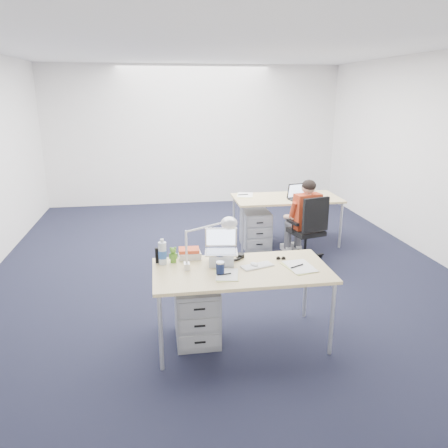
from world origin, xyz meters
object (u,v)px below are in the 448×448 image
object	(u,v)px
can_koozie	(220,268)
wireless_keyboard	(257,266)
book_stack	(189,253)
desk_near	(241,274)
sunglasses	(281,259)
computer_mouse	(254,265)
dark_laptop	(302,192)
drawer_pedestal_far	(256,229)
water_bottle	(162,252)
desk_lamp	(203,242)
far_cup	(314,190)
drawer_pedestal_near	(197,313)
headphones	(232,256)
bear_figurine	(173,255)
desk_far	(286,200)
office_chair	(307,243)
silver_laptop	(221,248)
cordless_phone	(157,255)
seated_person	(302,219)

from	to	relation	value
can_koozie	wireless_keyboard	bearing A→B (deg)	19.67
book_stack	wireless_keyboard	bearing A→B (deg)	-27.85
desk_near	can_koozie	world-z (taller)	can_koozie
sunglasses	computer_mouse	bearing A→B (deg)	-147.29
book_stack	dark_laptop	world-z (taller)	dark_laptop
drawer_pedestal_far	dark_laptop	distance (m)	0.89
water_bottle	desk_lamp	size ratio (longest dim) A/B	0.50
desk_lamp	far_cup	bearing A→B (deg)	32.36
desk_near	dark_laptop	bearing A→B (deg)	60.27
drawer_pedestal_near	water_bottle	world-z (taller)	water_bottle
can_koozie	desk_lamp	size ratio (longest dim) A/B	0.25
book_stack	desk_lamp	bearing A→B (deg)	-69.55
desk_near	far_cup	xyz separation A→B (m)	(1.74, 2.88, 0.09)
headphones	bear_figurine	bearing A→B (deg)	175.69
desk_far	can_koozie	size ratio (longest dim) A/B	13.10
dark_laptop	water_bottle	bearing A→B (deg)	-145.95
drawer_pedestal_far	desk_lamp	bearing A→B (deg)	-113.30
office_chair	water_bottle	distance (m)	2.64
silver_laptop	book_stack	distance (m)	0.36
desk_near	book_stack	bearing A→B (deg)	141.74
desk_far	dark_laptop	size ratio (longest dim) A/B	4.65
desk_far	dark_laptop	xyz separation A→B (m)	(0.17, -0.22, 0.17)
wireless_keyboard	cordless_phone	distance (m)	0.94
office_chair	wireless_keyboard	distance (m)	2.20
wireless_keyboard	can_koozie	size ratio (longest dim) A/B	2.43
desk_far	cordless_phone	distance (m)	3.09
can_koozie	water_bottle	distance (m)	0.59
cordless_phone	water_bottle	bearing A→B (deg)	-48.18
book_stack	desk_far	bearing A→B (deg)	54.06
headphones	dark_laptop	distance (m)	2.59
seated_person	desk_lamp	size ratio (longest dim) A/B	2.29
drawer_pedestal_far	desk_lamp	distance (m)	2.80
bear_figurine	dark_laptop	distance (m)	2.95
office_chair	computer_mouse	size ratio (longest dim) A/B	9.52
desk_far	silver_laptop	bearing A→B (deg)	-119.05
office_chair	drawer_pedestal_far	xyz separation A→B (m)	(-0.56, 0.71, 0.01)
far_cup	headphones	bearing A→B (deg)	-124.37
desk_near	seated_person	bearing A→B (deg)	57.94
seated_person	far_cup	bearing A→B (deg)	50.99
wireless_keyboard	cordless_phone	bearing A→B (deg)	147.67
desk_far	computer_mouse	xyz separation A→B (m)	(-1.10, -2.60, 0.06)
silver_laptop	headphones	bearing A→B (deg)	52.97
book_stack	sunglasses	size ratio (longest dim) A/B	2.28
desk_far	book_stack	bearing A→B (deg)	-125.94
drawer_pedestal_far	sunglasses	world-z (taller)	sunglasses
wireless_keyboard	water_bottle	bearing A→B (deg)	149.15
desk_far	book_stack	size ratio (longest dim) A/B	7.58
wireless_keyboard	computer_mouse	bearing A→B (deg)	140.28
headphones	bear_figurine	distance (m)	0.57
office_chair	seated_person	xyz separation A→B (m)	(-0.03, 0.16, 0.30)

